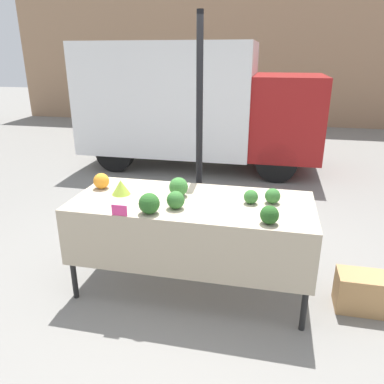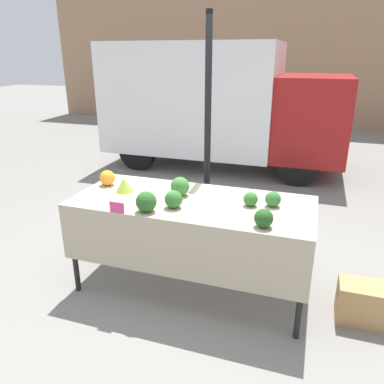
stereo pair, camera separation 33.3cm
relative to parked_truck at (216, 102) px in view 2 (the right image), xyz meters
name	(u,v)px [view 2 (the right image)]	position (x,y,z in m)	size (l,w,h in m)	color
ground_plane	(192,286)	(0.91, -4.20, -1.25)	(40.00, 40.00, 0.00)	gray
building_facade	(291,46)	(0.91, 5.24, 1.09)	(16.00, 0.60, 4.69)	#9E7A5B
tent_pole	(207,140)	(0.81, -3.38, 0.02)	(0.07, 0.07, 2.55)	black
parked_truck	(216,102)	(0.00, 0.00, 0.00)	(4.52, 1.89, 2.35)	white
market_table	(189,214)	(0.91, -4.28, -0.45)	(2.16, 0.94, 0.90)	tan
orange_cauliflower	(107,178)	(-0.03, -4.08, -0.27)	(0.15, 0.15, 0.15)	orange
romanesco_head	(124,185)	(0.22, -4.20, -0.28)	(0.17, 0.17, 0.14)	#93B238
broccoli_head_0	(146,202)	(0.63, -4.56, -0.26)	(0.18, 0.18, 0.18)	#285B23
broccoli_head_1	(174,199)	(0.81, -4.42, -0.27)	(0.15, 0.15, 0.15)	#336B2D
broccoli_head_2	(251,199)	(1.43, -4.17, -0.29)	(0.13, 0.13, 0.13)	#336B2D
broccoli_head_3	(264,218)	(1.60, -4.55, -0.28)	(0.15, 0.15, 0.15)	#23511E
broccoli_head_4	(180,186)	(0.76, -4.12, -0.26)	(0.18, 0.18, 0.18)	#387533
broccoli_head_5	(273,199)	(1.61, -4.12, -0.28)	(0.14, 0.14, 0.14)	#336B2D
price_sign	(117,207)	(0.40, -4.66, -0.30)	(0.13, 0.01, 0.09)	#E53D84
produce_crate	(367,303)	(2.46, -4.22, -1.08)	(0.48, 0.28, 0.34)	tan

